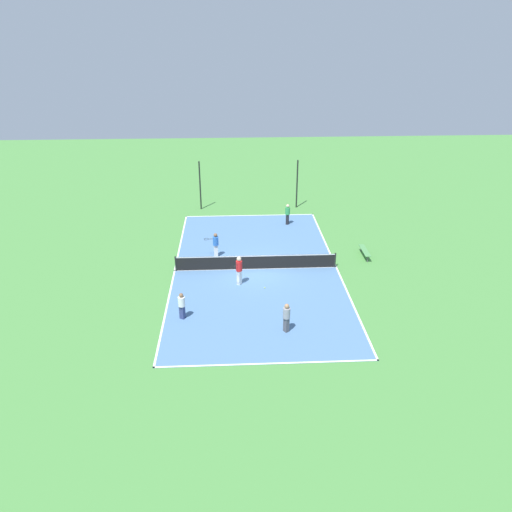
{
  "coord_description": "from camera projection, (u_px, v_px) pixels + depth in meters",
  "views": [
    {
      "loc": [
        -1.44,
        -27.83,
        13.84
      ],
      "look_at": [
        0.0,
        0.0,
        0.9
      ],
      "focal_mm": 35.0,
      "sensor_mm": 36.0,
      "label": 1
    }
  ],
  "objects": [
    {
      "name": "court_surface",
      "position": [
        256.0,
        269.0,
        31.1
      ],
      "size": [
        10.2,
        19.32,
        0.02
      ],
      "color": "#4C729E",
      "rests_on": "ground_plane"
    },
    {
      "name": "player_near_blue",
      "position": [
        216.0,
        243.0,
        32.38
      ],
      "size": [
        0.94,
        0.36,
        1.63
      ],
      "rotation": [
        0.0,
        0.0,
        3.15
      ],
      "color": "white",
      "rests_on": "court_surface"
    },
    {
      "name": "fence_post_back_right",
      "position": [
        297.0,
        184.0,
        40.82
      ],
      "size": [
        0.12,
        0.12,
        3.99
      ],
      "color": "black",
      "rests_on": "ground_plane"
    },
    {
      "name": "player_far_white",
      "position": [
        182.0,
        304.0,
        25.51
      ],
      "size": [
        0.5,
        0.5,
        1.47
      ],
      "rotation": [
        0.0,
        0.0,
        2.59
      ],
      "color": "navy",
      "rests_on": "court_surface"
    },
    {
      "name": "player_baseline_gray",
      "position": [
        287.0,
        316.0,
        24.39
      ],
      "size": [
        0.5,
        0.5,
        1.56
      ],
      "rotation": [
        0.0,
        0.0,
        5.3
      ],
      "color": "#4C4C51",
      "rests_on": "court_surface"
    },
    {
      "name": "fence_post_back_left",
      "position": [
        200.0,
        186.0,
        40.45
      ],
      "size": [
        0.12,
        0.12,
        3.99
      ],
      "color": "black",
      "rests_on": "ground_plane"
    },
    {
      "name": "tennis_net",
      "position": [
        256.0,
        262.0,
        30.89
      ],
      "size": [
        10.0,
        0.1,
        0.96
      ],
      "color": "black",
      "rests_on": "court_surface"
    },
    {
      "name": "tennis_ball_midcourt",
      "position": [
        265.0,
        288.0,
        28.78
      ],
      "size": [
        0.07,
        0.07,
        0.07
      ],
      "primitive_type": "sphere",
      "color": "#CCE033",
      "rests_on": "court_surface"
    },
    {
      "name": "bench",
      "position": [
        365.0,
        251.0,
        32.64
      ],
      "size": [
        0.36,
        1.96,
        0.45
      ],
      "rotation": [
        0.0,
        0.0,
        1.57
      ],
      "color": "#4C8C4C",
      "rests_on": "ground_plane"
    },
    {
      "name": "ground_plane",
      "position": [
        256.0,
        269.0,
        31.11
      ],
      "size": [
        80.0,
        80.0,
        0.0
      ],
      "primitive_type": "plane",
      "color": "#47843D"
    },
    {
      "name": "tennis_ball_near_net",
      "position": [
        289.0,
        262.0,
        31.84
      ],
      "size": [
        0.07,
        0.07,
        0.07
      ],
      "primitive_type": "sphere",
      "color": "#CCE033",
      "rests_on": "court_surface"
    },
    {
      "name": "player_far_green",
      "position": [
        288.0,
        213.0,
        37.69
      ],
      "size": [
        0.45,
        0.45,
        1.59
      ],
      "rotation": [
        0.0,
        0.0,
        1.26
      ],
      "color": "black",
      "rests_on": "court_surface"
    },
    {
      "name": "player_coach_red",
      "position": [
        239.0,
        269.0,
        28.81
      ],
      "size": [
        0.82,
        0.95,
        1.77
      ],
      "rotation": [
        0.0,
        0.0,
        4.08
      ],
      "color": "white",
      "rests_on": "court_surface"
    }
  ]
}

